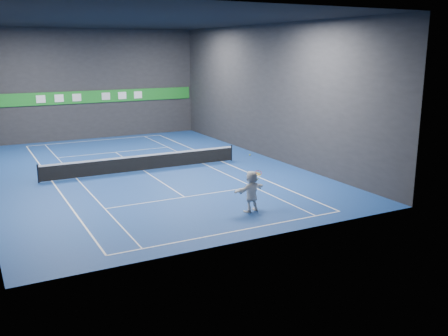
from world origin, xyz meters
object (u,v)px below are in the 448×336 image
tennis_ball (250,155)px  tennis_racket (258,174)px  player (251,191)px  tennis_net (144,162)px

tennis_ball → tennis_racket: bearing=-4.6°
player → tennis_racket: player is taller
tennis_net → tennis_racket: size_ratio=24.37×
player → tennis_ball: (-0.06, 0.08, 1.71)m
tennis_ball → tennis_net: tennis_ball is taller
player → tennis_ball: size_ratio=27.69×
tennis_ball → tennis_racket: (0.45, -0.04, -0.93)m
tennis_ball → tennis_racket: size_ratio=0.14×
player → tennis_racket: (0.40, 0.05, 0.78)m
player → tennis_racket: 0.87m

